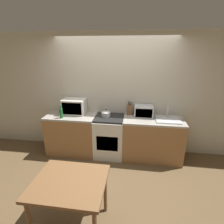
{
  "coord_description": "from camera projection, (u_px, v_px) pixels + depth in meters",
  "views": [
    {
      "loc": [
        0.46,
        -2.54,
        2.24
      ],
      "look_at": [
        -0.0,
        0.75,
        1.05
      ],
      "focal_mm": 28.0,
      "sensor_mm": 36.0,
      "label": 1
    }
  ],
  "objects": [
    {
      "name": "ground_plane",
      "position": [
        106.0,
        180.0,
        3.18
      ],
      "size": [
        16.0,
        16.0,
        0.0
      ],
      "primitive_type": "plane",
      "color": "brown"
    },
    {
      "name": "wall_back",
      "position": [
        115.0,
        95.0,
        3.86
      ],
      "size": [
        10.0,
        0.06,
        2.6
      ],
      "color": "beige",
      "rests_on": "ground_plane"
    },
    {
      "name": "counter_left_run",
      "position": [
        73.0,
        134.0,
        3.94
      ],
      "size": [
        1.07,
        0.62,
        0.9
      ],
      "color": "olive",
      "rests_on": "ground_plane"
    },
    {
      "name": "counter_right_run",
      "position": [
        152.0,
        139.0,
        3.71
      ],
      "size": [
        1.22,
        0.62,
        0.9
      ],
      "color": "olive",
      "rests_on": "ground_plane"
    },
    {
      "name": "stove_range",
      "position": [
        109.0,
        136.0,
        3.83
      ],
      "size": [
        0.62,
        0.62,
        0.9
      ],
      "color": "silver",
      "rests_on": "ground_plane"
    },
    {
      "name": "kettle",
      "position": [
        106.0,
        113.0,
        3.7
      ],
      "size": [
        0.2,
        0.2,
        0.17
      ],
      "color": "#B7B7BC",
      "rests_on": "stove_range"
    },
    {
      "name": "microwave",
      "position": [
        74.0,
        106.0,
        3.84
      ],
      "size": [
        0.49,
        0.35,
        0.33
      ],
      "color": "silver",
      "rests_on": "counter_left_run"
    },
    {
      "name": "bottle",
      "position": [
        61.0,
        113.0,
        3.6
      ],
      "size": [
        0.07,
        0.07,
        0.27
      ],
      "color": "#1E662D",
      "rests_on": "counter_left_run"
    },
    {
      "name": "knife_block",
      "position": [
        130.0,
        109.0,
        3.79
      ],
      "size": [
        0.11,
        0.09,
        0.29
      ],
      "color": "brown",
      "rests_on": "counter_right_run"
    },
    {
      "name": "toaster_oven",
      "position": [
        144.0,
        111.0,
        3.68
      ],
      "size": [
        0.39,
        0.29,
        0.24
      ],
      "color": "silver",
      "rests_on": "counter_right_run"
    },
    {
      "name": "sink_basin",
      "position": [
        168.0,
        119.0,
        3.53
      ],
      "size": [
        0.49,
        0.43,
        0.24
      ],
      "color": "silver",
      "rests_on": "counter_right_run"
    },
    {
      "name": "dining_table",
      "position": [
        70.0,
        188.0,
        2.12
      ],
      "size": [
        0.87,
        0.74,
        0.76
      ],
      "color": "brown",
      "rests_on": "ground_plane"
    }
  ]
}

